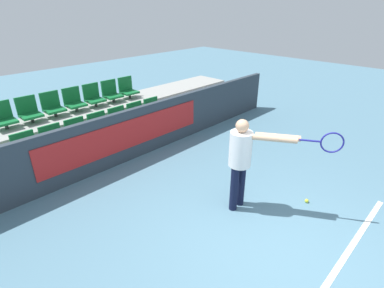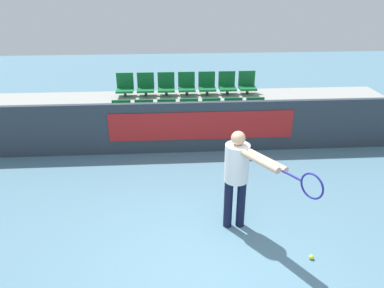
# 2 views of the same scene
# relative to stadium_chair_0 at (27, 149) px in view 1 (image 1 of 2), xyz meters

# --- Properties ---
(ground_plane) EXTENTS (30.00, 30.00, 0.00)m
(ground_plane) POSITION_rel_stadium_chair_0_xyz_m (1.55, -4.63, -0.61)
(ground_plane) COLOR slate
(court_baseline) EXTENTS (4.62, 0.08, 0.01)m
(court_baseline) POSITION_rel_stadium_chair_0_xyz_m (1.55, -5.20, -0.61)
(court_baseline) COLOR white
(court_baseline) RESTS_ON ground
(barrier_wall) EXTENTS (10.37, 0.14, 1.12)m
(barrier_wall) POSITION_rel_stadium_chair_0_xyz_m (1.56, -0.75, -0.05)
(barrier_wall) COLOR #2D3842
(barrier_wall) RESTS_ON ground
(bleacher_tier_front) EXTENTS (9.97, 1.08, 0.37)m
(bleacher_tier_front) POSITION_rel_stadium_chair_0_xyz_m (1.55, -0.13, -0.43)
(bleacher_tier_front) COLOR #9E9E99
(bleacher_tier_front) RESTS_ON ground
(bleacher_tier_middle) EXTENTS (9.97, 1.08, 0.73)m
(bleacher_tier_middle) POSITION_rel_stadium_chair_0_xyz_m (1.55, 0.96, -0.25)
(bleacher_tier_middle) COLOR #9E9E99
(bleacher_tier_middle) RESTS_ON ground
(stadium_chair_0) EXTENTS (0.42, 0.38, 0.56)m
(stadium_chair_0) POSITION_rel_stadium_chair_0_xyz_m (0.00, 0.00, 0.00)
(stadium_chair_0) COLOR #333333
(stadium_chair_0) RESTS_ON bleacher_tier_front
(stadium_chair_1) EXTENTS (0.42, 0.38, 0.56)m
(stadium_chair_1) POSITION_rel_stadium_chair_0_xyz_m (0.52, 0.00, 0.00)
(stadium_chair_1) COLOR #333333
(stadium_chair_1) RESTS_ON bleacher_tier_front
(stadium_chair_2) EXTENTS (0.42, 0.38, 0.56)m
(stadium_chair_2) POSITION_rel_stadium_chair_0_xyz_m (1.03, 0.00, 0.00)
(stadium_chair_2) COLOR #333333
(stadium_chair_2) RESTS_ON bleacher_tier_front
(stadium_chair_3) EXTENTS (0.42, 0.38, 0.56)m
(stadium_chair_3) POSITION_rel_stadium_chair_0_xyz_m (1.55, 0.00, 0.00)
(stadium_chair_3) COLOR #333333
(stadium_chair_3) RESTS_ON bleacher_tier_front
(stadium_chair_4) EXTENTS (0.42, 0.38, 0.56)m
(stadium_chair_4) POSITION_rel_stadium_chair_0_xyz_m (2.07, 0.00, 0.00)
(stadium_chair_4) COLOR #333333
(stadium_chair_4) RESTS_ON bleacher_tier_front
(stadium_chair_5) EXTENTS (0.42, 0.38, 0.56)m
(stadium_chair_5) POSITION_rel_stadium_chair_0_xyz_m (2.58, 0.00, 0.00)
(stadium_chair_5) COLOR #333333
(stadium_chair_5) RESTS_ON bleacher_tier_front
(stadium_chair_6) EXTENTS (0.42, 0.38, 0.56)m
(stadium_chair_6) POSITION_rel_stadium_chair_0_xyz_m (3.10, 0.00, 0.00)
(stadium_chair_6) COLOR #333333
(stadium_chair_6) RESTS_ON bleacher_tier_front
(stadium_chair_7) EXTENTS (0.42, 0.38, 0.56)m
(stadium_chair_7) POSITION_rel_stadium_chair_0_xyz_m (0.00, 1.08, 0.37)
(stadium_chair_7) COLOR #333333
(stadium_chair_7) RESTS_ON bleacher_tier_middle
(stadium_chair_8) EXTENTS (0.42, 0.38, 0.56)m
(stadium_chair_8) POSITION_rel_stadium_chair_0_xyz_m (0.52, 1.08, 0.37)
(stadium_chair_8) COLOR #333333
(stadium_chair_8) RESTS_ON bleacher_tier_middle
(stadium_chair_9) EXTENTS (0.42, 0.38, 0.56)m
(stadium_chair_9) POSITION_rel_stadium_chair_0_xyz_m (1.03, 1.08, 0.37)
(stadium_chair_9) COLOR #333333
(stadium_chair_9) RESTS_ON bleacher_tier_middle
(stadium_chair_10) EXTENTS (0.42, 0.38, 0.56)m
(stadium_chair_10) POSITION_rel_stadium_chair_0_xyz_m (1.55, 1.08, 0.37)
(stadium_chair_10) COLOR #333333
(stadium_chair_10) RESTS_ON bleacher_tier_middle
(stadium_chair_11) EXTENTS (0.42, 0.38, 0.56)m
(stadium_chair_11) POSITION_rel_stadium_chair_0_xyz_m (2.07, 1.08, 0.37)
(stadium_chair_11) COLOR #333333
(stadium_chair_11) RESTS_ON bleacher_tier_middle
(stadium_chair_12) EXTENTS (0.42, 0.38, 0.56)m
(stadium_chair_12) POSITION_rel_stadium_chair_0_xyz_m (2.58, 1.08, 0.37)
(stadium_chair_12) COLOR #333333
(stadium_chair_12) RESTS_ON bleacher_tier_middle
(stadium_chair_13) EXTENTS (0.42, 0.38, 0.56)m
(stadium_chair_13) POSITION_rel_stadium_chair_0_xyz_m (3.10, 1.08, 0.37)
(stadium_chair_13) COLOR #333333
(stadium_chair_13) RESTS_ON bleacher_tier_middle
(tennis_player) EXTENTS (0.93, 1.42, 1.57)m
(tennis_player) POSITION_rel_stadium_chair_0_xyz_m (2.06, -3.52, 0.37)
(tennis_player) COLOR black
(tennis_player) RESTS_ON ground
(tennis_ball) EXTENTS (0.07, 0.07, 0.07)m
(tennis_ball) POSITION_rel_stadium_chair_0_xyz_m (2.95, -4.27, -0.58)
(tennis_ball) COLOR #CCDB33
(tennis_ball) RESTS_ON ground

